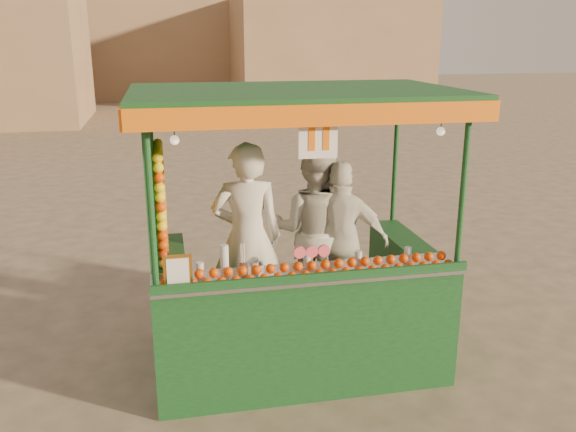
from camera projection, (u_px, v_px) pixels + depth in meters
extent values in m
plane|color=brown|center=(281.00, 355.00, 6.38)|extent=(90.00, 90.00, 0.00)
cube|color=#9B7758|center=(328.00, 52.00, 29.54)|extent=(9.00, 6.00, 5.00)
cube|color=#9B7758|center=(141.00, 31.00, 33.15)|extent=(14.00, 7.00, 7.00)
cube|color=#0F391B|center=(294.00, 343.00, 6.31)|extent=(2.79, 1.72, 0.32)
cylinder|color=black|center=(201.00, 349.00, 6.12)|extent=(0.39, 0.11, 0.39)
cylinder|color=black|center=(382.00, 331.00, 6.49)|extent=(0.39, 0.11, 0.39)
cube|color=#0F391B|center=(310.00, 321.00, 5.49)|extent=(2.79, 0.32, 0.86)
cube|color=#0F391B|center=(171.00, 296.00, 6.01)|extent=(0.32, 1.39, 0.86)
cube|color=#0F391B|center=(404.00, 277.00, 6.49)|extent=(0.32, 1.39, 0.86)
cube|color=#B2B2B7|center=(310.00, 274.00, 5.39)|extent=(2.79, 0.49, 0.03)
cylinder|color=#0F391B|center=(151.00, 207.00, 4.79)|extent=(0.05, 0.05, 1.50)
cylinder|color=#0F391B|center=(463.00, 190.00, 5.31)|extent=(0.05, 0.05, 1.50)
cylinder|color=#0F391B|center=(153.00, 166.00, 6.30)|extent=(0.05, 0.05, 1.50)
cylinder|color=#0F391B|center=(395.00, 156.00, 6.82)|extent=(0.05, 0.05, 1.50)
cube|color=#0F391B|center=(295.00, 93.00, 5.58)|extent=(3.00, 1.93, 0.09)
cube|color=orange|center=(321.00, 115.00, 4.70)|extent=(3.00, 0.04, 0.17)
cube|color=orange|center=(276.00, 93.00, 6.51)|extent=(3.00, 0.04, 0.17)
cube|color=orange|center=(128.00, 106.00, 5.32)|extent=(0.04, 1.93, 0.17)
cube|color=orange|center=(445.00, 99.00, 5.90)|extent=(0.04, 1.93, 0.17)
cylinder|color=#FF4D62|center=(312.00, 252.00, 5.18)|extent=(0.11, 0.03, 0.11)
cube|color=#C37924|center=(178.00, 272.00, 4.99)|extent=(0.24, 0.02, 0.30)
cube|color=white|center=(318.00, 138.00, 4.84)|extent=(0.32, 0.02, 0.32)
sphere|color=#FFE5B2|center=(175.00, 140.00, 4.76)|extent=(0.08, 0.08, 0.08)
sphere|color=#FFE5B2|center=(441.00, 131.00, 5.19)|extent=(0.08, 0.08, 0.08)
imported|color=silver|center=(247.00, 237.00, 6.07)|extent=(0.75, 0.53, 1.94)
imported|color=beige|center=(314.00, 230.00, 6.45)|extent=(1.10, 1.00, 1.85)
imported|color=white|center=(341.00, 241.00, 6.33)|extent=(1.08, 0.73, 1.70)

